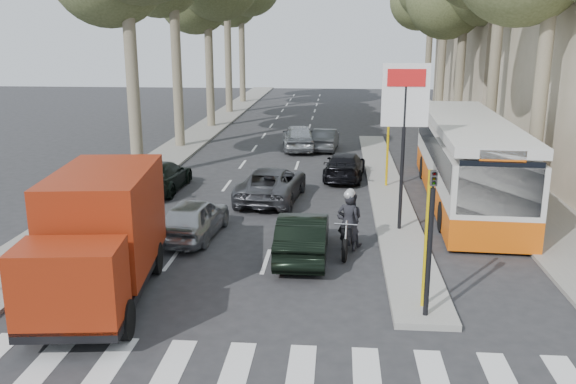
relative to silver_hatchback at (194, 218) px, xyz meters
name	(u,v)px	position (x,y,z in m)	size (l,w,h in m)	color
ground	(291,290)	(3.50, -4.00, -0.66)	(120.00, 120.00, 0.00)	#28282B
sidewalk_right	(454,136)	(12.10, 21.00, -0.60)	(3.20, 70.00, 0.12)	gray
median_left	(210,126)	(-4.50, 24.00, -0.60)	(2.40, 64.00, 0.12)	gray
traffic_island	(386,187)	(6.75, 7.00, -0.58)	(1.50, 26.00, 0.16)	gray
building_far	(533,12)	(19.00, 30.00, 7.34)	(11.00, 20.00, 16.00)	#B7A88E
billboard	(404,123)	(6.75, 1.00, 3.04)	(1.50, 12.10, 5.60)	yellow
traffic_light_island	(431,219)	(6.75, -5.50, 1.82)	(0.16, 0.41, 3.60)	black
silver_hatchback	(194,218)	(0.00, 0.00, 0.00)	(1.57, 3.90, 1.33)	#A4A7AC
dark_hatchback	(303,235)	(3.66, -1.51, 0.02)	(1.44, 4.14, 1.36)	black
queue_car_a	(272,184)	(2.03, 4.79, 0.01)	(2.23, 4.84, 1.35)	#47484E
queue_car_b	(345,166)	(4.98, 8.76, -0.05)	(1.71, 4.21, 1.22)	black
queue_car_c	(299,137)	(2.40, 15.70, 0.09)	(1.77, 4.41, 1.50)	#A9ADB1
queue_car_d	(325,139)	(3.93, 15.90, -0.05)	(1.30, 3.74, 1.23)	#44474B
queue_car_e	(161,176)	(-2.80, 5.82, -0.01)	(1.82, 4.48, 1.30)	black
red_truck	(101,235)	(-1.17, -4.85, 1.02)	(2.90, 6.17, 3.18)	black
city_bus	(466,158)	(9.70, 5.28, 1.09)	(3.35, 12.77, 3.34)	#D6550B
motorcycle	(349,222)	(5.03, -0.76, 0.23)	(0.91, 2.30, 1.96)	black
pedestrian_near	(526,201)	(10.99, 1.64, 0.38)	(1.08, 0.53, 1.84)	#362E45
pedestrian_far	(531,185)	(11.76, 3.64, 0.44)	(1.27, 0.57, 1.97)	brown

